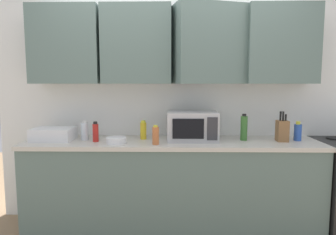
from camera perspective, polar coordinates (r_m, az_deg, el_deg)
The scene contains 12 objects.
wall_back_with_cabinets at distance 3.18m, azimuth 0.88°, elevation 8.66°, with size 3.70×0.51×2.60m.
counter_run at distance 3.12m, azimuth 0.83°, elevation -12.40°, with size 2.83×0.63×0.90m.
microwave at distance 3.02m, azimuth 4.49°, elevation -1.56°, with size 0.48×0.37×0.28m.
dish_rack at distance 3.21m, azimuth -20.33°, elevation -2.89°, with size 0.38×0.30×0.12m, color silver.
knife_block at distance 3.15m, azimuth 20.31°, elevation -2.26°, with size 0.10×0.12×0.29m.
bottle_blue_cleaner at distance 3.25m, azimuth 22.81°, elevation -2.46°, with size 0.07×0.07×0.19m.
bottle_green_oil at distance 3.09m, azimuth 13.82°, elevation -1.86°, with size 0.07×0.07×0.26m.
bottle_clear_tall at distance 3.13m, azimuth -15.10°, elevation -2.44°, with size 0.07×0.07×0.19m.
bottle_red_sauce at distance 3.02m, azimuth -13.21°, elevation -2.66°, with size 0.06×0.06×0.19m.
bottle_spice_jar at distance 2.81m, azimuth -2.30°, elevation -3.31°, with size 0.06×0.06×0.18m.
bottle_yellow_mustard at distance 3.08m, azimuth -4.58°, elevation -2.36°, with size 0.06×0.06×0.19m.
bowl_ceramic_small at distance 2.91m, azimuth -9.50°, elevation -4.15°, with size 0.19×0.19×0.06m, color silver.
Camera 1 is at (0.01, -3.25, 1.47)m, focal length 33.06 mm.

